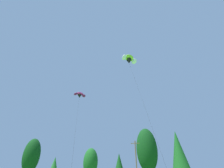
{
  "coord_description": "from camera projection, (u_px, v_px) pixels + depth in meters",
  "views": [
    {
      "loc": [
        3.1,
        2.85,
        2.65
      ],
      "look_at": [
        -2.86,
        23.97,
        15.11
      ],
      "focal_mm": 25.99,
      "sensor_mm": 36.0,
      "label": 1
    }
  ],
  "objects": [
    {
      "name": "treeline_tree_f",
      "position": [
        178.0,
        150.0,
        44.86
      ],
      "size": [
        4.7,
        4.7,
        14.07
      ],
      "color": "#472D19",
      "rests_on": "ground_plane"
    },
    {
      "name": "treeline_tree_a",
      "position": [
        31.0,
        156.0,
        57.51
      ],
      "size": [
        5.78,
        5.78,
        14.74
      ],
      "color": "#472D19",
      "rests_on": "ground_plane"
    },
    {
      "name": "parafoil_kite_high_magenta",
      "position": [
        80.0,
        95.0,
        37.07
      ],
      "size": [
        9.22,
        16.17,
        17.78
      ],
      "color": "#D12893"
    },
    {
      "name": "utility_pole",
      "position": [
        136.0,
        162.0,
        38.75
      ],
      "size": [
        2.2,
        0.26,
        10.39
      ],
      "color": "brown",
      "rests_on": "ground_plane"
    },
    {
      "name": "treeline_tree_d",
      "position": [
        119.0,
        165.0,
        50.44
      ],
      "size": [
        3.57,
        3.57,
        8.94
      ],
      "color": "#472D19",
      "rests_on": "ground_plane"
    },
    {
      "name": "parafoil_kite_mid_lime_white",
      "position": [
        129.0,
        59.0,
        34.91
      ],
      "size": [
        6.4,
        11.19,
        24.36
      ],
      "color": "#93D633"
    },
    {
      "name": "treeline_tree_b",
      "position": [
        54.0,
        167.0,
        51.31
      ],
      "size": [
        3.37,
        3.37,
        8.04
      ],
      "color": "#472D19",
      "rests_on": "ground_plane"
    },
    {
      "name": "treeline_tree_c",
      "position": [
        91.0,
        162.0,
        53.16
      ],
      "size": [
        4.74,
        4.74,
        10.9
      ],
      "color": "#472D19",
      "rests_on": "ground_plane"
    },
    {
      "name": "treeline_tree_e",
      "position": [
        147.0,
        150.0,
        46.27
      ],
      "size": [
        5.88,
        5.88,
        15.11
      ],
      "color": "#472D19",
      "rests_on": "ground_plane"
    }
  ]
}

